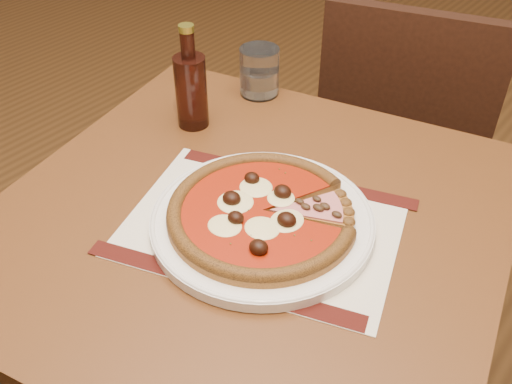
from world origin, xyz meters
TOP-DOWN VIEW (x-y plane):
  - table at (0.64, -0.62)m, footprint 0.95×0.95m
  - chair_far at (0.59, 0.10)m, footprint 0.52×0.52m
  - placemat at (0.68, -0.63)m, footprint 0.49×0.42m
  - plate at (0.68, -0.63)m, footprint 0.35×0.35m
  - pizza at (0.68, -0.63)m, footprint 0.30×0.30m
  - ham_slice at (0.74, -0.56)m, footprint 0.12×0.12m
  - water_glass at (0.41, -0.30)m, footprint 0.10×0.10m
  - bottle at (0.38, -0.48)m, footprint 0.06×0.06m

SIDE VIEW (x-z plane):
  - chair_far at x=0.59m, z-range 0.06..0.96m
  - table at x=0.64m, z-range 0.27..1.02m
  - placemat at x=0.68m, z-range 0.75..0.75m
  - plate at x=0.68m, z-range 0.75..0.77m
  - ham_slice at x=0.74m, z-range 0.77..0.79m
  - pizza at x=0.68m, z-range 0.76..0.80m
  - water_glass at x=0.41m, z-range 0.75..0.85m
  - bottle at x=0.38m, z-range 0.73..0.93m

